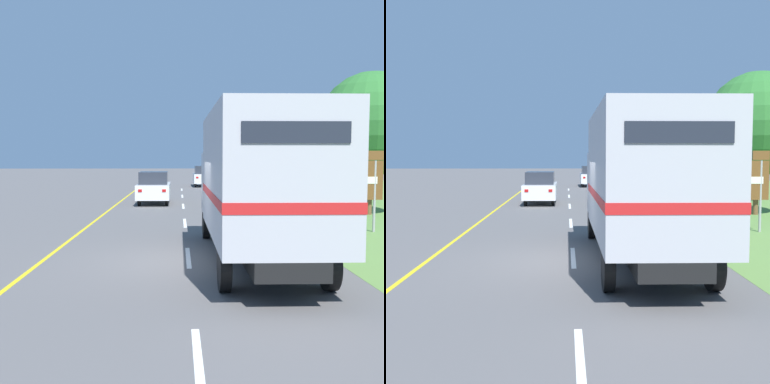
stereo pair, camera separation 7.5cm
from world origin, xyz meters
The scene contains 15 objects.
ground_plane centered at (0.00, 0.00, 0.00)m, with size 200.00×200.00×0.00m, color #5B5959.
edge_line_yellow centered at (-3.70, 12.17, 0.00)m, with size 0.12×58.34×0.01m, color yellow.
centre_dash_nearest centered at (0.00, -6.14, 0.00)m, with size 0.12×2.60×0.01m, color white.
centre_dash_near centered at (0.00, 0.46, 0.00)m, with size 0.12×2.60×0.01m, color white.
centre_dash_mid_a centered at (0.00, 7.06, 0.00)m, with size 0.12×2.60×0.01m, color white.
centre_dash_mid_b centered at (0.00, 13.66, 0.00)m, with size 0.12×2.60×0.01m, color white.
centre_dash_far centered at (0.00, 20.26, 0.00)m, with size 0.12×2.60×0.01m, color white.
centre_dash_farthest centered at (0.00, 26.86, 0.00)m, with size 0.12×2.60×0.01m, color white.
horse_trailer_truck centered at (1.68, -0.31, 2.03)m, with size 2.43×8.33×3.66m.
lead_car_white centered at (-1.64, 15.17, 0.92)m, with size 1.80×4.09×1.81m.
lead_car_white_ahead centered at (1.99, 31.29, 0.94)m, with size 1.80×4.46×1.84m.
highway_sign centered at (5.99, 4.57, 1.76)m, with size 1.85×0.09×2.85m.
roadside_tree_near centered at (8.46, 9.64, 4.12)m, with size 4.69×4.69×6.47m.
roadside_tree_mid centered at (10.55, 16.11, 4.26)m, with size 4.66×4.66×6.60m.
delineator_post centered at (4.49, 2.75, 0.51)m, with size 0.08×0.08×0.95m.
Camera 2 is at (-0.17, -12.00, 2.62)m, focal length 45.00 mm.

